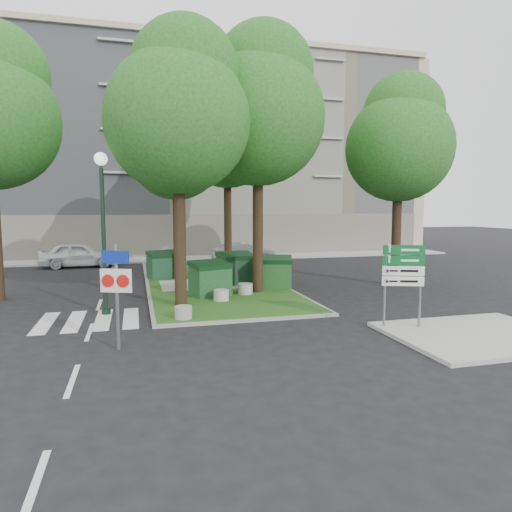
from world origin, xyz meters
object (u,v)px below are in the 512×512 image
object	(u,v)px
tree_median_mid	(178,142)
street_lamp	(103,214)
dumpster_b	(210,279)
tree_street_right	(400,138)
litter_bin	(233,263)
bollard_left	(183,312)
dumpster_d	(275,272)
bollard_mid	(221,295)
car_white	(79,255)
car_silver	(244,253)
dumpster_c	(235,269)
tree_median_near_left	(180,107)
traffic_sign_pole	(117,282)
dumpster_a	(163,265)
bollard_right	(245,289)
directional_sign	(403,273)
tree_median_far	(228,127)
tree_median_near_right	(260,105)

from	to	relation	value
tree_median_mid	street_lamp	xyz separation A→B (m)	(-3.23, -6.78, -3.44)
tree_median_mid	dumpster_b	world-z (taller)	tree_median_mid
tree_street_right	litter_bin	bearing A→B (deg)	134.59
tree_street_right	bollard_left	xyz separation A→B (m)	(-10.71, -4.56, -6.66)
dumpster_d	bollard_mid	bearing A→B (deg)	-124.93
car_white	bollard_left	bearing A→B (deg)	-164.12
street_lamp	car_silver	bearing A→B (deg)	58.28
dumpster_c	dumpster_d	size ratio (longest dim) A/B	0.97
tree_median_near_left	traffic_sign_pole	bearing A→B (deg)	-115.54
dumpster_a	bollard_right	world-z (taller)	dumpster_a
car_white	car_silver	bearing A→B (deg)	-94.10
tree_median_near_left	bollard_right	bearing A→B (deg)	29.27
tree_street_right	traffic_sign_pole	bearing A→B (deg)	-150.89
directional_sign	litter_bin	bearing A→B (deg)	118.23
directional_sign	dumpster_c	bearing A→B (deg)	129.17
tree_median_far	traffic_sign_pole	world-z (taller)	tree_median_far
tree_median_mid	car_white	size ratio (longest dim) A/B	2.15
bollard_right	traffic_sign_pole	distance (m)	7.98
dumpster_c	bollard_right	world-z (taller)	dumpster_c
dumpster_c	bollard_mid	xyz separation A→B (m)	(-1.35, -3.62, -0.52)
bollard_mid	traffic_sign_pole	size ratio (longest dim) A/B	0.21
tree_median_far	tree_street_right	xyz separation A→B (m)	(6.80, -7.00, -1.34)
dumpster_c	bollard_right	xyz separation A→B (m)	(-0.13, -2.57, -0.52)
bollard_right	dumpster_d	bearing A→B (deg)	35.53
tree_median_far	tree_street_right	bearing A→B (deg)	-45.83
dumpster_b	dumpster_d	bearing A→B (deg)	0.70
dumpster_d	directional_sign	world-z (taller)	directional_sign
tree_median_near_right	dumpster_c	xyz separation A→B (m)	(-0.62, 2.11, -7.13)
street_lamp	tree_median_near_right	bearing A→B (deg)	20.07
tree_median_far	dumpster_c	world-z (taller)	tree_median_far
dumpster_c	bollard_mid	size ratio (longest dim) A/B	2.95
dumpster_b	tree_median_mid	bearing A→B (deg)	79.68
dumpster_a	litter_bin	size ratio (longest dim) A/B	2.34
traffic_sign_pole	tree_median_far	bearing A→B (deg)	88.75
litter_bin	tree_median_mid	bearing A→B (deg)	-140.97
bollard_right	directional_sign	size ratio (longest dim) A/B	0.25
bollard_mid	car_silver	world-z (taller)	car_silver
tree_median_mid	tree_median_near_right	bearing A→B (deg)	-56.31
tree_street_right	traffic_sign_pole	xyz separation A→B (m)	(-12.68, -7.06, -5.18)
tree_street_right	tree_median_near_left	bearing A→B (deg)	-166.61
bollard_right	street_lamp	bearing A→B (deg)	-161.65
tree_street_right	tree_median_mid	bearing A→B (deg)	158.20
car_silver	tree_median_near_left	bearing A→B (deg)	149.78
tree_median_far	dumpster_d	distance (m)	10.13
bollard_right	tree_median_near_right	bearing A→B (deg)	31.47
dumpster_c	dumpster_d	world-z (taller)	dumpster_c
tree_median_near_right	dumpster_d	size ratio (longest dim) A/B	6.30
litter_bin	tree_median_near_left	bearing A→B (deg)	-112.73
dumpster_c	bollard_mid	world-z (taller)	dumpster_c
dumpster_a	bollard_mid	size ratio (longest dim) A/B	2.91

